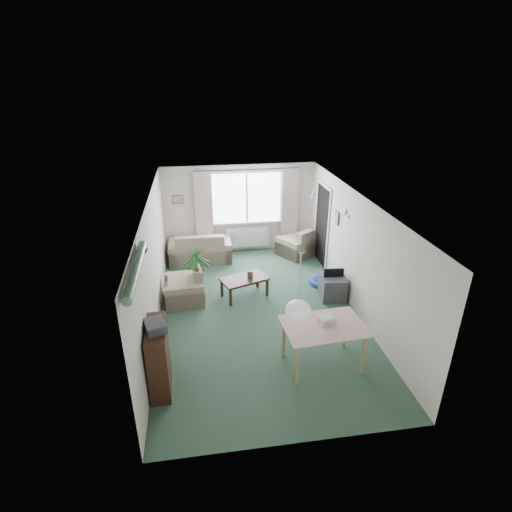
{
  "coord_description": "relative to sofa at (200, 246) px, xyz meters",
  "views": [
    {
      "loc": [
        -1.11,
        -6.93,
        4.5
      ],
      "look_at": [
        0.0,
        0.3,
        1.15
      ],
      "focal_mm": 28.0,
      "sensor_mm": 36.0,
      "label": 1
    }
  ],
  "objects": [
    {
      "name": "pendant_lamp",
      "position": [
        1.3,
        -5.05,
        1.08
      ],
      "size": [
        0.36,
        0.36,
        0.36
      ],
      "primitive_type": "sphere",
      "color": "white"
    },
    {
      "name": "armchair_left",
      "position": [
        -0.4,
        -2.03,
        -0.02
      ],
      "size": [
        0.85,
        0.89,
        0.76
      ],
      "primitive_type": "cube",
      "rotation": [
        0.0,
        0.0,
        -1.52
      ],
      "color": "beige",
      "rests_on": "ground"
    },
    {
      "name": "sofa",
      "position": [
        0.0,
        0.0,
        0.0
      ],
      "size": [
        1.6,
        0.85,
        0.8
      ],
      "primitive_type": "cube",
      "rotation": [
        0.0,
        0.0,
        3.14
      ],
      "color": "beige",
      "rests_on": "ground"
    },
    {
      "name": "bauble_cluster_a",
      "position": [
        2.4,
        -1.85,
        1.82
      ],
      "size": [
        0.2,
        0.2,
        0.2
      ],
      "primitive_type": "sphere",
      "color": "silver"
    },
    {
      "name": "hifi_box",
      "position": [
        -0.72,
        -4.67,
        0.76
      ],
      "size": [
        0.38,
        0.42,
        0.14
      ],
      "primitive_type": "cube",
      "rotation": [
        0.0,
        0.0,
        0.32
      ],
      "color": "#3E3F44",
      "rests_on": "bookshelf"
    },
    {
      "name": "curtain_left",
      "position": [
        0.15,
        0.38,
        0.87
      ],
      "size": [
        0.45,
        0.08,
        2.0
      ],
      "primitive_type": "cube",
      "color": "beige"
    },
    {
      "name": "radiator",
      "position": [
        1.3,
        0.44,
        0.0
      ],
      "size": [
        1.2,
        0.1,
        0.55
      ],
      "primitive_type": "cube",
      "color": "white"
    },
    {
      "name": "ground",
      "position": [
        1.1,
        -2.75,
        -0.4
      ],
      "size": [
        6.5,
        6.5,
        0.0
      ],
      "primitive_type": "plane",
      "color": "#2A4735"
    },
    {
      "name": "bookshelf",
      "position": [
        -0.74,
        -4.61,
        0.15
      ],
      "size": [
        0.33,
        0.9,
        1.09
      ],
      "primitive_type": "cube",
      "rotation": [
        0.0,
        0.0,
        0.04
      ],
      "color": "black",
      "rests_on": "ground"
    },
    {
      "name": "wall_picture_right",
      "position": [
        3.08,
        -1.55,
        1.15
      ],
      "size": [
        0.03,
        0.24,
        0.3
      ],
      "primitive_type": "cube",
      "color": "brown"
    },
    {
      "name": "coffee_table",
      "position": [
        0.91,
        -2.03,
        -0.18
      ],
      "size": [
        1.12,
        0.85,
        0.45
      ],
      "primitive_type": "cube",
      "rotation": [
        0.0,
        0.0,
        0.35
      ],
      "color": "black",
      "rests_on": "ground"
    },
    {
      "name": "pet_bed",
      "position": [
        2.75,
        -1.75,
        -0.34
      ],
      "size": [
        0.74,
        0.74,
        0.11
      ],
      "primitive_type": "cylinder",
      "rotation": [
        0.0,
        0.0,
        -0.42
      ],
      "color": "navy",
      "rests_on": "ground"
    },
    {
      "name": "wall_picture_back",
      "position": [
        -0.5,
        0.48,
        1.15
      ],
      "size": [
        0.28,
        0.03,
        0.22
      ],
      "primitive_type": "cube",
      "color": "brown"
    },
    {
      "name": "window",
      "position": [
        1.3,
        0.48,
        1.1
      ],
      "size": [
        1.8,
        0.03,
        1.3
      ],
      "primitive_type": "cube",
      "color": "white"
    },
    {
      "name": "gift_box",
      "position": [
        1.97,
        -4.41,
        0.43
      ],
      "size": [
        0.29,
        0.25,
        0.12
      ],
      "primitive_type": "cube",
      "rotation": [
        0.0,
        0.0,
        0.32
      ],
      "color": "white",
      "rests_on": "dining_table"
    },
    {
      "name": "bauble_cluster_b",
      "position": [
        2.7,
        -3.05,
        1.82
      ],
      "size": [
        0.2,
        0.2,
        0.2
      ],
      "primitive_type": "sphere",
      "color": "silver"
    },
    {
      "name": "tv_cube",
      "position": [
        2.8,
        -2.39,
        -0.14
      ],
      "size": [
        0.56,
        0.61,
        0.51
      ],
      "primitive_type": "cube",
      "rotation": [
        0.0,
        0.0,
        -0.08
      ],
      "color": "#303035",
      "rests_on": "ground"
    },
    {
      "name": "doorway",
      "position": [
        3.08,
        -0.55,
        0.6
      ],
      "size": [
        0.03,
        0.95,
        2.0
      ],
      "primitive_type": "cube",
      "color": "black"
    },
    {
      "name": "curtain_rod",
      "position": [
        1.3,
        0.4,
        1.87
      ],
      "size": [
        2.6,
        0.03,
        0.03
      ],
      "primitive_type": "cube",
      "color": "black"
    },
    {
      "name": "armchair_corner",
      "position": [
        2.58,
        -0.02,
        -0.02
      ],
      "size": [
        1.14,
        1.13,
        0.76
      ],
      "primitive_type": "cube",
      "rotation": [
        0.0,
        0.0,
        3.72
      ],
      "color": "beige",
      "rests_on": "ground"
    },
    {
      "name": "tinsel_garland",
      "position": [
        -0.82,
        -5.05,
        1.88
      ],
      "size": [
        1.6,
        1.6,
        0.12
      ],
      "primitive_type": "cylinder",
      "color": "#196626"
    },
    {
      "name": "curtain_right",
      "position": [
        2.45,
        0.38,
        0.87
      ],
      "size": [
        0.45,
        0.08,
        2.0
      ],
      "primitive_type": "cube",
      "color": "beige"
    },
    {
      "name": "dining_table",
      "position": [
        1.9,
        -4.51,
        -0.02
      ],
      "size": [
        1.28,
        0.9,
        0.77
      ],
      "primitive_type": "cube",
      "rotation": [
        0.0,
        0.0,
        0.07
      ],
      "color": "tan",
      "rests_on": "ground"
    },
    {
      "name": "houseplant",
      "position": [
        -0.1,
        -2.18,
        0.29
      ],
      "size": [
        0.64,
        0.64,
        1.38
      ],
      "primitive_type": "cylinder",
      "rotation": [
        0.0,
        0.0,
        0.08
      ],
      "color": "#24521C",
      "rests_on": "ground"
    },
    {
      "name": "photo_frame",
      "position": [
        1.03,
        -2.07,
        0.13
      ],
      "size": [
        0.12,
        0.06,
        0.16
      ],
      "primitive_type": "cube",
      "rotation": [
        0.0,
        0.0,
        -0.38
      ],
      "color": "#4C3527",
      "rests_on": "coffee_table"
    }
  ]
}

